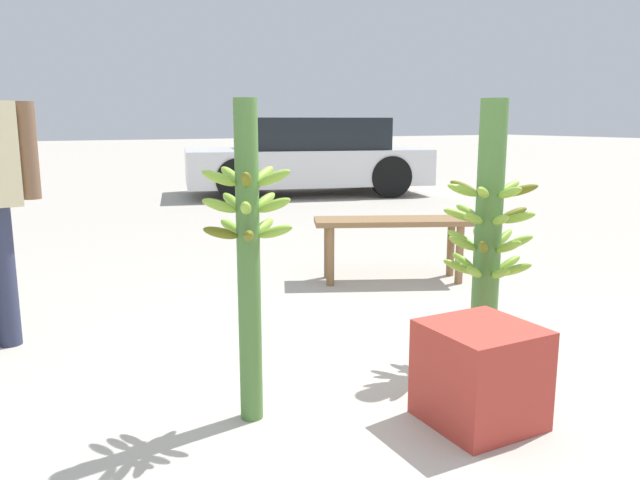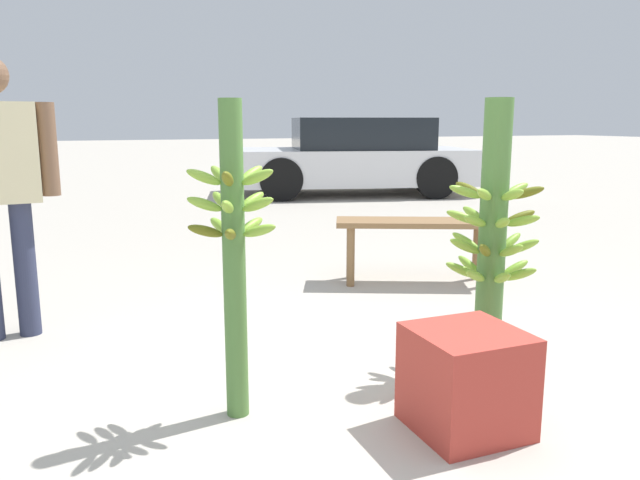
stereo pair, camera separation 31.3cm
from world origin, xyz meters
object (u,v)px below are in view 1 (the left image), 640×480
(market_bench, at_px, (393,230))
(banana_stalk_left, at_px, (248,251))
(parked_car, at_px, (308,157))
(banana_stalk_center, at_px, (488,232))
(produce_crate, at_px, (480,374))

(market_bench, bearing_deg, banana_stalk_left, -113.98)
(parked_car, bearing_deg, banana_stalk_center, 175.08)
(banana_stalk_center, bearing_deg, banana_stalk_left, -177.73)
(market_bench, relative_size, parked_car, 0.29)
(banana_stalk_left, relative_size, produce_crate, 3.17)
(banana_stalk_center, distance_m, market_bench, 1.68)
(banana_stalk_left, distance_m, produce_crate, 1.07)
(banana_stalk_left, xyz_separation_m, parked_car, (3.90, 7.19, -0.09))
(market_bench, bearing_deg, parked_car, 93.75)
(market_bench, xyz_separation_m, produce_crate, (-1.01, -2.10, -0.19))
(banana_stalk_left, height_order, parked_car, banana_stalk_left)
(parked_car, bearing_deg, market_bench, 174.50)
(market_bench, height_order, produce_crate, market_bench)
(banana_stalk_left, distance_m, market_bench, 2.47)
(parked_car, bearing_deg, banana_stalk_left, 166.50)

